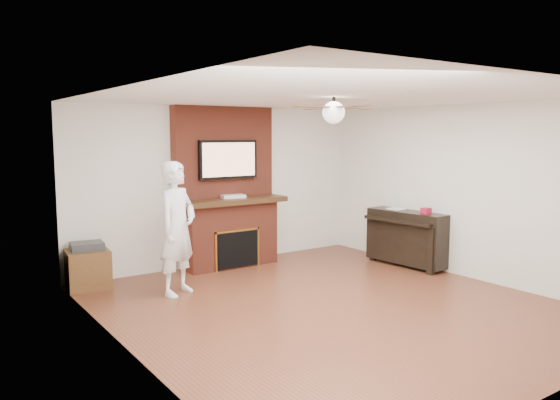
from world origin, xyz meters
TOP-DOWN VIEW (x-y plane):
  - room_shell at (0.00, 0.00)m, footprint 5.36×5.86m
  - fireplace at (0.00, 2.55)m, footprint 1.78×0.64m
  - tv at (0.00, 2.50)m, footprint 1.00×0.08m
  - ceiling_fan at (-0.00, 0.00)m, footprint 1.21×1.21m
  - person at (-1.31, 1.53)m, footprint 0.76×0.68m
  - side_table at (-2.20, 2.48)m, footprint 0.60×0.60m
  - piano at (2.29, 0.88)m, footprint 0.60×1.36m
  - cable_box at (0.05, 2.45)m, footprint 0.39×0.26m
  - candle_orange at (-0.24, 2.35)m, footprint 0.07×0.07m
  - candle_green at (0.05, 2.32)m, footprint 0.06×0.06m
  - candle_blue at (0.20, 2.34)m, footprint 0.06×0.06m

SIDE VIEW (x-z plane):
  - candle_blue at x=0.20m, z-range 0.00..0.08m
  - candle_green at x=0.05m, z-range 0.00..0.09m
  - candle_orange at x=-0.24m, z-range 0.00..0.12m
  - side_table at x=-2.20m, z-range -0.03..0.60m
  - piano at x=2.29m, z-range -0.01..0.95m
  - person at x=-1.31m, z-range 0.00..1.73m
  - fireplace at x=0.00m, z-range -0.25..2.25m
  - cable_box at x=0.05m, z-range 1.08..1.13m
  - room_shell at x=0.00m, z-range -0.18..2.68m
  - tv at x=0.00m, z-range 1.38..1.98m
  - ceiling_fan at x=0.00m, z-range 2.18..2.49m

